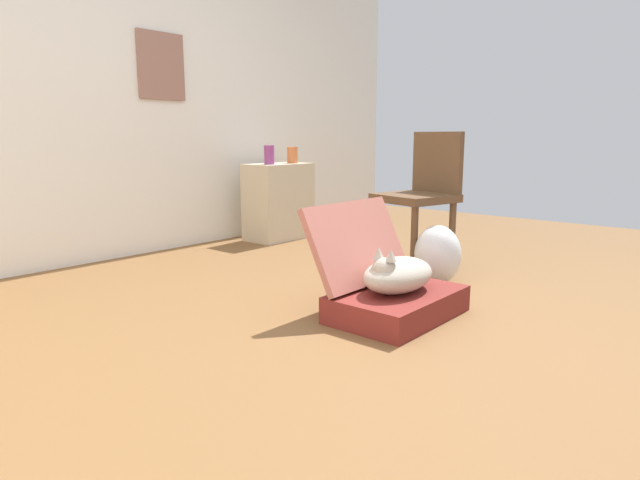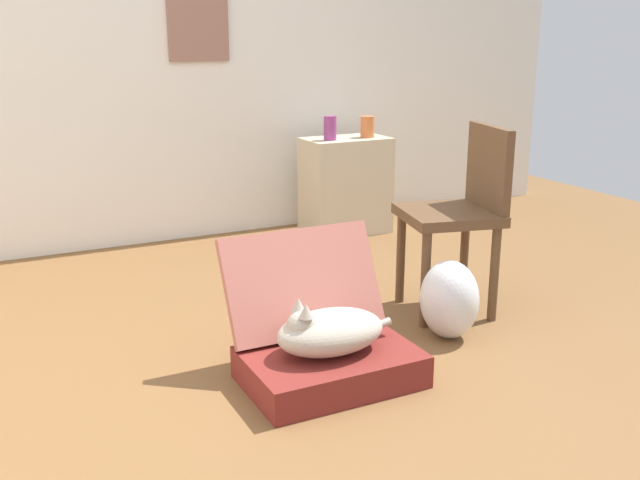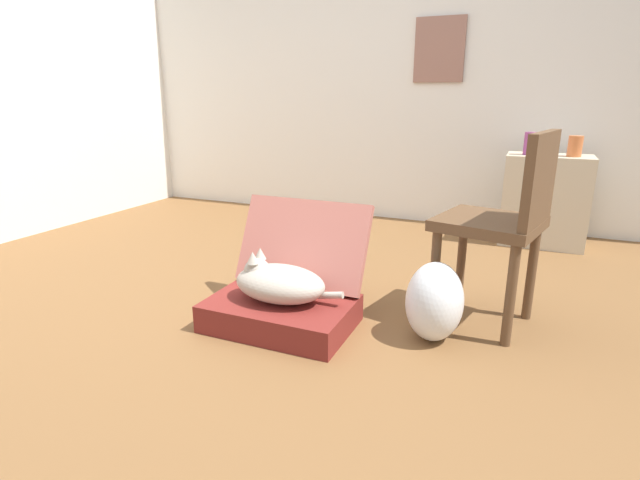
{
  "view_description": "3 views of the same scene",
  "coord_description": "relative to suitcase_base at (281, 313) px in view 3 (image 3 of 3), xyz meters",
  "views": [
    {
      "loc": [
        -2.1,
        -1.5,
        0.88
      ],
      "look_at": [
        0.01,
        0.31,
        0.36
      ],
      "focal_mm": 30.86,
      "sensor_mm": 36.0,
      "label": 1
    },
    {
      "loc": [
        -1.08,
        -2.41,
        1.34
      ],
      "look_at": [
        0.32,
        0.38,
        0.44
      ],
      "focal_mm": 40.86,
      "sensor_mm": 36.0,
      "label": 2
    },
    {
      "loc": [
        1.14,
        -1.97,
        1.05
      ],
      "look_at": [
        0.14,
        0.34,
        0.31
      ],
      "focal_mm": 27.47,
      "sensor_mm": 36.0,
      "label": 3
    }
  ],
  "objects": [
    {
      "name": "cat",
      "position": [
        -0.01,
        0.0,
        0.15
      ],
      "size": [
        0.52,
        0.28,
        0.23
      ],
      "color": "#B2A899",
      "rests_on": "suitcase_base"
    },
    {
      "name": "vase_tall",
      "position": [
        0.98,
        1.9,
        0.66
      ],
      "size": [
        0.08,
        0.08,
        0.16
      ],
      "primitive_type": "cylinder",
      "color": "#8C387A",
      "rests_on": "side_table"
    },
    {
      "name": "vase_short",
      "position": [
        1.27,
        1.91,
        0.66
      ],
      "size": [
        0.09,
        0.09,
        0.14
      ],
      "primitive_type": "cylinder",
      "color": "#CC6B38",
      "rests_on": "side_table"
    },
    {
      "name": "chair",
      "position": [
        0.92,
        0.42,
        0.45
      ],
      "size": [
        0.52,
        0.51,
        0.91
      ],
      "rotation": [
        0.0,
        0.0,
        -1.8
      ],
      "color": "brown",
      "rests_on": "ground"
    },
    {
      "name": "suitcase_base",
      "position": [
        0.0,
        0.0,
        0.0
      ],
      "size": [
        0.67,
        0.45,
        0.13
      ],
      "primitive_type": "cube",
      "color": "maroon",
      "rests_on": "ground"
    },
    {
      "name": "wall_back",
      "position": [
        -0.13,
        2.35,
        1.23
      ],
      "size": [
        6.4,
        0.15,
        2.6
      ],
      "color": "silver",
      "rests_on": "ground"
    },
    {
      "name": "ground_plane",
      "position": [
        -0.13,
        0.09,
        -0.07
      ],
      "size": [
        7.68,
        7.68,
        0.0
      ],
      "primitive_type": "plane",
      "color": "brown",
      "rests_on": "ground"
    },
    {
      "name": "side_table",
      "position": [
        1.13,
        1.94,
        0.26
      ],
      "size": [
        0.57,
        0.34,
        0.65
      ],
      "primitive_type": "cube",
      "color": "beige",
      "rests_on": "ground"
    },
    {
      "name": "plastic_bag_white",
      "position": [
        0.68,
        0.16,
        0.11
      ],
      "size": [
        0.25,
        0.29,
        0.36
      ],
      "primitive_type": "ellipsoid",
      "color": "silver",
      "rests_on": "ground"
    },
    {
      "name": "suitcase_lid",
      "position": [
        0.0,
        0.25,
        0.27
      ],
      "size": [
        0.67,
        0.23,
        0.42
      ],
      "primitive_type": "cube",
      "rotation": [
        1.11,
        0.0,
        0.0
      ],
      "color": "#B26356",
      "rests_on": "suitcase_base"
    }
  ]
}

